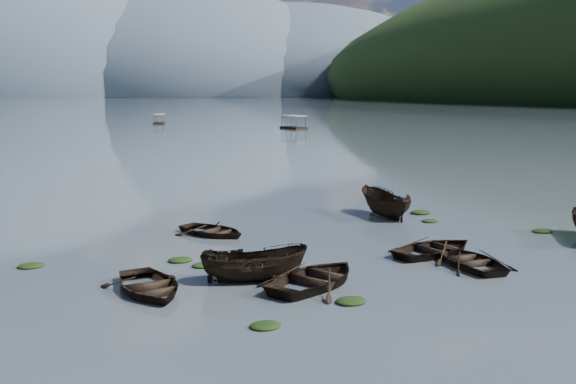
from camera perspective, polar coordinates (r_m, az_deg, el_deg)
name	(u,v)px	position (r m, az deg, el deg)	size (l,w,h in m)	color
ground_plane	(405,298)	(23.20, 10.34, -9.27)	(2400.00, 2400.00, 0.00)	#4B555D
haze_mtn_b	(12,96)	(920.27, -23.30, 7.82)	(520.00, 520.00, 340.00)	#475666
haze_mtn_c	(166,96)	(931.34, -10.80, 8.39)	(520.00, 520.00, 260.00)	#475666
haze_mtn_d	(286,96)	(976.87, -0.21, 8.56)	(520.00, 520.00, 220.00)	#475666
rowboat_0	(149,292)	(24.03, -12.25, -8.68)	(3.00, 4.21, 0.87)	black
rowboat_1	(316,285)	(24.32, 2.50, -8.26)	(3.33, 4.66, 0.96)	black
rowboat_2	(255,281)	(24.80, -3.00, -7.92)	(1.55, 4.11, 1.59)	black
rowboat_3	(470,265)	(27.99, 15.85, -6.29)	(2.88, 4.03, 0.84)	black
rowboat_4	(436,254)	(29.48, 13.00, -5.40)	(3.13, 4.38, 0.91)	black
rowboat_6	(213,235)	(32.76, -6.73, -3.79)	(2.79, 3.91, 0.81)	black
rowboat_8	(384,216)	(37.64, 8.55, -2.16)	(1.72, 4.58, 1.77)	black
weed_clump_0	(265,327)	(20.21, -2.02, -11.91)	(0.99, 0.81, 0.22)	black
weed_clump_1	(180,261)	(27.94, -9.56, -6.09)	(1.04, 0.83, 0.23)	black
weed_clump_2	(351,303)	(22.48, 5.62, -9.77)	(1.10, 0.88, 0.24)	black
weed_clump_3	(430,222)	(36.55, 12.50, -2.61)	(0.94, 0.79, 0.21)	black
weed_clump_4	(542,232)	(35.65, 21.67, -3.33)	(1.10, 0.87, 0.23)	black
weed_clump_5	(31,267)	(28.73, -21.87, -6.21)	(1.08, 0.87, 0.23)	black
weed_clump_6	(204,266)	(27.01, -7.45, -6.57)	(1.03, 0.86, 0.21)	black
weed_clump_7	(421,214)	(38.85, 11.71, -1.90)	(1.26, 1.01, 0.27)	black
pontoon_centre	(159,124)	(145.24, -11.36, 5.97)	(2.21, 5.30, 2.03)	black
pontoon_right	(294,129)	(123.80, 0.51, 5.65)	(2.64, 6.33, 2.43)	black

